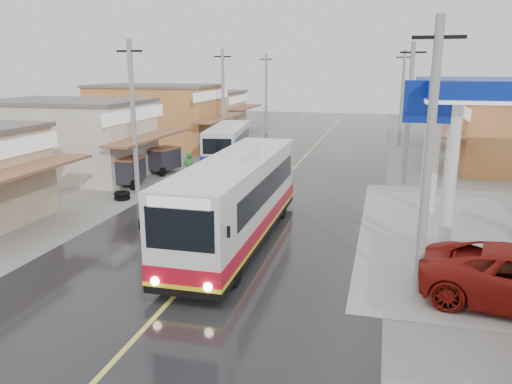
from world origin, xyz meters
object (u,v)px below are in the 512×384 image
second_bus (228,144)px  tricycle_near (129,170)px  cyclist (191,179)px  tyre_stack (122,196)px  tricycle_far (164,159)px  coach_bus (238,199)px

second_bus → tricycle_near: bearing=-122.5°
second_bus → tricycle_near: (-3.48, -7.63, -0.48)m
cyclist → tyre_stack: cyclist is taller
second_bus → tricycle_far: second_bus is taller
second_bus → tricycle_far: bearing=-136.6°
coach_bus → tricycle_near: (-8.65, 7.39, -0.77)m
second_bus → cyclist: size_ratio=3.71×
tricycle_far → tyre_stack: 6.69m
coach_bus → second_bus: size_ratio=1.39×
tyre_stack → cyclist: bearing=41.1°
coach_bus → tyre_stack: coach_bus is taller
tricycle_far → tyre_stack: (0.69, -6.62, -0.73)m
coach_bus → second_bus: coach_bus is taller
second_bus → tyre_stack: second_bus is taller
coach_bus → tyre_stack: size_ratio=13.72×
second_bus → tricycle_far: (-3.08, -3.85, -0.49)m
coach_bus → cyclist: size_ratio=5.17×
second_bus → cyclist: (0.43, -8.01, -0.70)m
tricycle_near → tyre_stack: 3.13m
tricycle_near → cyclist: bearing=-10.8°
tricycle_near → tyre_stack: size_ratio=2.61×
cyclist → tyre_stack: 3.77m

